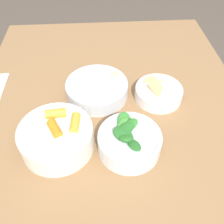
{
  "coord_description": "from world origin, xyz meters",
  "views": [
    {
      "loc": [
        -0.39,
        0.04,
        1.3
      ],
      "look_at": [
        0.08,
        0.0,
        0.8
      ],
      "focal_mm": 40.0,
      "sensor_mm": 36.0,
      "label": 1
    }
  ],
  "objects_px": {
    "bowl_greens": "(129,141)",
    "bowl_beans_hotdog": "(97,89)",
    "bowl_cookies": "(158,92)",
    "bowl_carrots": "(57,136)"
  },
  "relations": [
    {
      "from": "bowl_greens",
      "to": "bowl_beans_hotdog",
      "type": "xyz_separation_m",
      "value": [
        0.21,
        0.07,
        -0.01
      ]
    },
    {
      "from": "bowl_beans_hotdog",
      "to": "bowl_cookies",
      "type": "distance_m",
      "value": 0.19
    },
    {
      "from": "bowl_greens",
      "to": "bowl_beans_hotdog",
      "type": "relative_size",
      "value": 0.83
    },
    {
      "from": "bowl_greens",
      "to": "bowl_cookies",
      "type": "distance_m",
      "value": 0.21
    },
    {
      "from": "bowl_beans_hotdog",
      "to": "bowl_cookies",
      "type": "relative_size",
      "value": 1.33
    },
    {
      "from": "bowl_beans_hotdog",
      "to": "bowl_carrots",
      "type": "bearing_deg",
      "value": 150.63
    },
    {
      "from": "bowl_greens",
      "to": "bowl_beans_hotdog",
      "type": "distance_m",
      "value": 0.22
    },
    {
      "from": "bowl_beans_hotdog",
      "to": "bowl_cookies",
      "type": "xyz_separation_m",
      "value": [
        -0.02,
        -0.18,
        -0.0
      ]
    },
    {
      "from": "bowl_carrots",
      "to": "bowl_beans_hotdog",
      "type": "xyz_separation_m",
      "value": [
        0.18,
        -0.1,
        -0.01
      ]
    },
    {
      "from": "bowl_greens",
      "to": "bowl_beans_hotdog",
      "type": "height_order",
      "value": "bowl_greens"
    }
  ]
}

